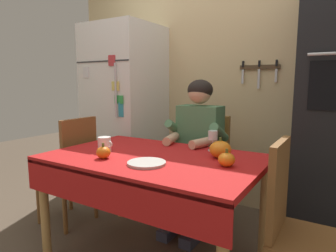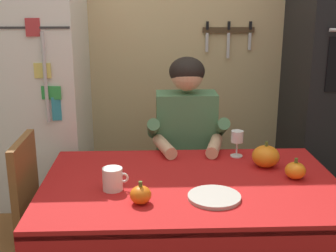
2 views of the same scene
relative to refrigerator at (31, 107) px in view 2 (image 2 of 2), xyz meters
name	(u,v)px [view 2 (image 2 of 2)]	position (x,y,z in m)	size (l,w,h in m)	color
back_wall_assembly	(183,38)	(1.00, 0.39, 0.40)	(3.70, 0.13, 2.60)	#D1B784
refrigerator	(31,107)	(0.00, 0.00, 0.00)	(0.68, 0.71, 1.80)	white
dining_table	(191,199)	(0.95, -0.88, -0.24)	(1.40, 0.90, 0.74)	tan
chair_behind_person	(184,167)	(0.98, -0.09, -0.39)	(0.40, 0.40, 0.93)	#9E6B33
seated_person	(187,143)	(0.98, -0.28, -0.16)	(0.47, 0.55, 1.25)	#38384C
chair_left_side	(8,221)	(0.05, -0.78, -0.39)	(0.40, 0.40, 0.93)	brown
coffee_mug	(113,179)	(0.59, -0.94, -0.11)	(0.12, 0.09, 0.10)	white
wine_glass	(237,138)	(1.23, -0.53, -0.06)	(0.07, 0.07, 0.15)	white
pumpkin_large	(141,195)	(0.72, -1.09, -0.12)	(0.09, 0.09, 0.10)	orange
pumpkin_medium	(295,170)	(1.45, -0.85, -0.12)	(0.10, 0.10, 0.10)	orange
pumpkin_small	(266,156)	(1.35, -0.69, -0.10)	(0.14, 0.14, 0.13)	orange
serving_tray	(214,197)	(1.03, -1.06, -0.15)	(0.23, 0.23, 0.02)	#B7B2A8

